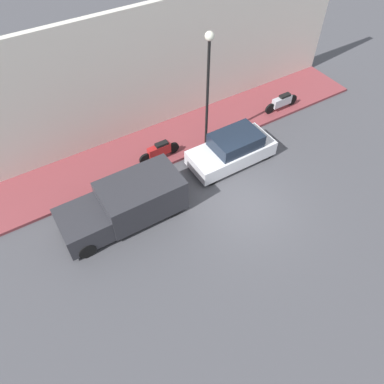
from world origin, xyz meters
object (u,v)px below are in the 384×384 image
at_px(delivery_van, 124,204).
at_px(streetlamp, 208,73).
at_px(scooter_silver, 282,102).
at_px(motorcycle_red, 159,151).
at_px(parked_car, 232,149).

distance_m(delivery_van, streetlamp, 6.26).
height_order(scooter_silver, motorcycle_red, motorcycle_red).
bearing_deg(parked_car, motorcycle_red, 58.20).
bearing_deg(scooter_silver, delivery_van, 102.81).
bearing_deg(motorcycle_red, delivery_van, 129.46).
xyz_separation_m(parked_car, scooter_silver, (1.73, -4.39, -0.10)).
distance_m(delivery_van, scooter_silver, 10.15).
relative_size(parked_car, motorcycle_red, 1.96).
bearing_deg(motorcycle_red, streetlamp, -93.82).
distance_m(parked_car, motorcycle_red, 3.27).
distance_m(motorcycle_red, streetlamp, 4.00).
distance_m(scooter_silver, motorcycle_red, 7.17).
xyz_separation_m(parked_car, motorcycle_red, (1.72, 2.78, -0.09)).
height_order(parked_car, delivery_van, delivery_van).
distance_m(parked_car, delivery_van, 5.53).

